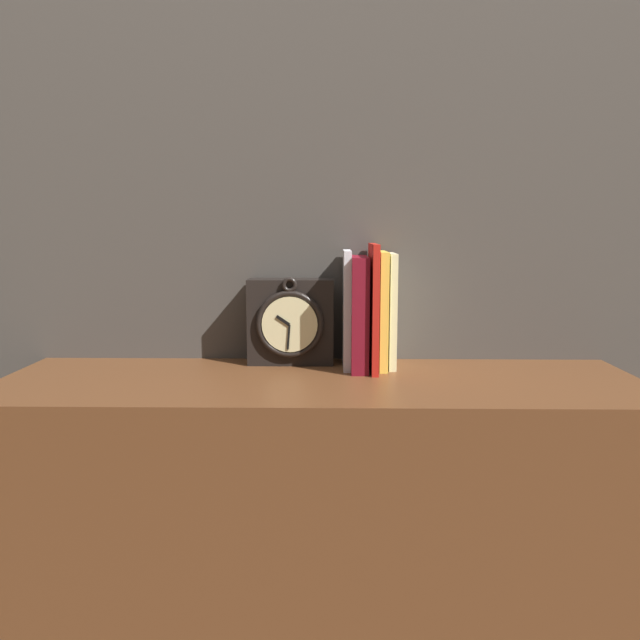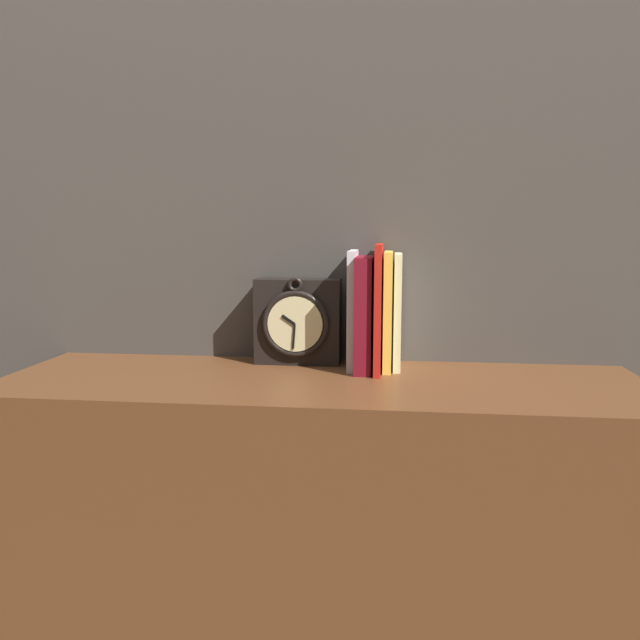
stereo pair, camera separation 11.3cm
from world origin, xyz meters
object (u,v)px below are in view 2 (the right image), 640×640
object	(u,v)px
book_slot3_yellow	(388,311)
book_slot4_cream	(397,311)
book_slot0_white	(353,309)
book_slot1_maroon	(364,313)
clock	(298,321)
book_slot2_red	(378,308)

from	to	relation	value
book_slot3_yellow	book_slot4_cream	size ratio (longest dim) A/B	1.02
book_slot0_white	book_slot3_yellow	bearing A→B (deg)	-1.55
book_slot3_yellow	book_slot1_maroon	bearing A→B (deg)	-166.90
clock	book_slot3_yellow	bearing A→B (deg)	-7.98
book_slot3_yellow	book_slot4_cream	bearing A→B (deg)	21.91
clock	book_slot0_white	size ratio (longest dim) A/B	0.78
book_slot2_red	book_slot3_yellow	world-z (taller)	book_slot2_red
book_slot2_red	book_slot4_cream	world-z (taller)	book_slot2_red
clock	book_slot0_white	world-z (taller)	book_slot0_white
book_slot1_maroon	book_slot3_yellow	distance (m)	0.05
book_slot4_cream	book_slot1_maroon	bearing A→B (deg)	-164.26
clock	book_slot1_maroon	size ratio (longest dim) A/B	0.82
clock	book_slot4_cream	distance (m)	0.21
book_slot1_maroon	book_slot3_yellow	world-z (taller)	book_slot3_yellow
book_slot2_red	book_slot3_yellow	bearing A→B (deg)	40.08
book_slot1_maroon	book_slot3_yellow	size ratio (longest dim) A/B	0.96
book_slot0_white	book_slot4_cream	world-z (taller)	book_slot0_white
book_slot1_maroon	book_slot4_cream	bearing A→B (deg)	15.74
clock	book_slot1_maroon	distance (m)	0.14
clock	book_slot2_red	size ratio (longest dim) A/B	0.73
book_slot1_maroon	book_slot2_red	bearing A→B (deg)	-9.55
book_slot0_white	book_slot1_maroon	size ratio (longest dim) A/B	1.05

